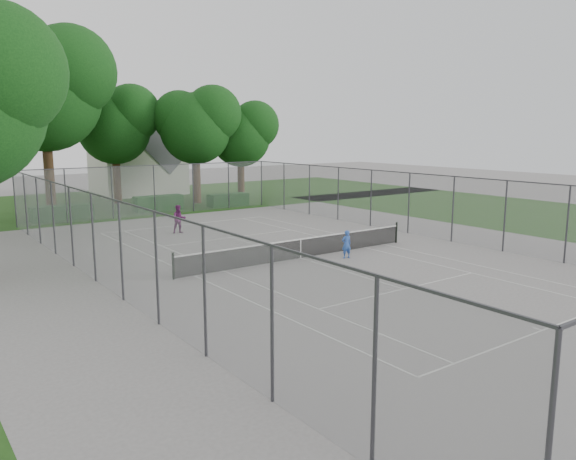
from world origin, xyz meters
TOP-DOWN VIEW (x-y plane):
  - ground at (0.00, 0.00)m, footprint 120.00×120.00m
  - grass_far at (0.00, 26.00)m, footprint 60.00×20.00m
  - grass_right at (22.00, 0.00)m, footprint 16.00×40.00m
  - court_markings at (0.00, 0.00)m, footprint 11.03×23.83m
  - tennis_net at (0.00, 0.00)m, footprint 12.87×0.10m
  - perimeter_fence at (0.00, 0.00)m, footprint 18.08×34.08m
  - tree_far_left at (-5.58, 22.19)m, footprint 9.13×8.34m
  - tree_far_midleft at (0.19, 24.84)m, footprint 6.66×6.08m
  - tree_far_midright at (5.57, 21.23)m, footprint 6.62×6.04m
  - tree_far_right at (9.80, 21.25)m, footprint 5.85×5.34m
  - hedge_left at (-5.96, 18.44)m, footprint 3.94×1.18m
  - hedge_mid at (1.04, 18.85)m, footprint 3.61×1.03m
  - hedge_right at (6.59, 18.16)m, footprint 3.22×1.18m
  - house at (4.08, 30.48)m, footprint 7.64×5.92m
  - girl_player at (1.77, -1.20)m, footprint 0.53×0.40m
  - woman_player at (-1.73, 9.36)m, footprint 0.90×0.76m

SIDE VIEW (x-z plane):
  - ground at x=0.00m, z-range 0.00..0.00m
  - grass_far at x=0.00m, z-range 0.00..0.00m
  - grass_right at x=22.00m, z-range 0.00..0.00m
  - court_markings at x=0.00m, z-range 0.00..0.01m
  - hedge_right at x=6.59m, z-range 0.00..0.97m
  - hedge_left at x=-5.96m, z-range 0.00..0.98m
  - tennis_net at x=0.00m, z-range -0.04..1.06m
  - hedge_mid at x=1.04m, z-range 0.00..1.14m
  - girl_player at x=1.77m, z-range 0.00..1.32m
  - woman_player at x=-1.73m, z-range 0.00..1.64m
  - perimeter_fence at x=0.00m, z-range 0.05..3.57m
  - house at x=4.08m, z-range -0.93..8.58m
  - tree_far_right at x=9.80m, z-range 1.57..9.98m
  - tree_far_midright at x=5.57m, z-range 1.78..11.29m
  - tree_far_midleft at x=0.19m, z-range 1.79..11.36m
  - tree_far_left at x=-5.58m, z-range 2.46..15.59m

